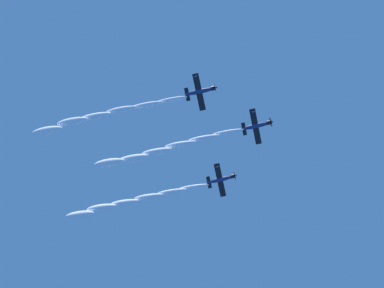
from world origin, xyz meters
TOP-DOWN VIEW (x-y plane):
  - airplane_lead at (5.75, 1.59)m, footprint 7.14×7.75m
  - airplane_left_wingman at (0.34, 15.56)m, footprint 7.14×7.78m
  - airplane_right_wingman at (-7.95, -4.15)m, footprint 7.16×7.66m
  - smoke_trail_lead at (-16.60, 10.70)m, footprint 32.29×14.37m
  - smoke_trail_left_wingman at (-22.06, 24.41)m, footprint 32.22×13.83m
  - smoke_trail_right_wingman at (-30.43, 4.88)m, footprint 32.43×14.20m

SIDE VIEW (x-z plane):
  - smoke_trail_left_wingman at x=-22.06m, z-range 86.69..92.00m
  - smoke_trail_lead at x=-16.60m, z-range 87.85..92.96m
  - smoke_trail_right_wingman at x=-30.43m, z-range 87.86..93.18m
  - airplane_left_wingman at x=0.34m, z-range 90.57..93.55m
  - airplane_lead at x=5.75m, z-range 91.52..94.62m
  - airplane_right_wingman at x=-7.95m, z-range 91.60..94.71m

